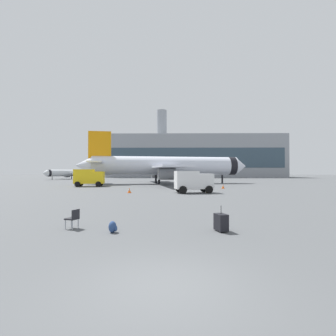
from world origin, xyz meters
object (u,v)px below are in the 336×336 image
Objects in this scene: airplane_taxiing at (71,173)px; traveller_backpack at (113,227)px; rolling_suitcase at (221,222)px; service_truck at (89,177)px; gate_chair at (73,218)px; safety_cone_near at (202,181)px; safety_cone_mid at (203,187)px; safety_cone_far at (129,190)px; safety_cone_outer at (223,186)px; airplane_at_gate at (166,166)px; cargo_van at (193,181)px.

airplane_taxiing is 36.07× the size of traveller_backpack.
service_truck is at bearing 115.91° from rolling_suitcase.
gate_chair is (-6.50, 0.42, 0.11)m from rolling_suitcase.
service_truck is 4.55× the size of rolling_suitcase.
gate_chair reaches higher than safety_cone_near.
safety_cone_near is 23.95m from safety_cone_mid.
safety_cone_outer reaches higher than safety_cone_far.
airplane_at_gate reaches higher than airplane_taxiing.
gate_chair is at bearing 159.39° from traveller_backpack.
safety_cone_mid is at bearing 71.90° from cargo_van.
safety_cone_far is 0.96× the size of safety_cone_outer.
service_truck is 1.07× the size of cargo_van.
airplane_at_gate reaches higher than safety_cone_near.
cargo_van is 5.63× the size of safety_cone_mid.
airplane_taxiing is 3.70× the size of cargo_van.
airplane_taxiing is 61.52m from safety_cone_outer.
safety_cone_far is 15.09m from safety_cone_outer.
airplane_at_gate is 42.84× the size of safety_cone_mid.
rolling_suitcase is at bearing -95.58° from safety_cone_near.
airplane_at_gate is at bearing 94.46° from rolling_suitcase.
safety_cone_near is 0.90× the size of safety_cone_mid.
airplane_taxiing is 61.52m from safety_cone_mid.
rolling_suitcase is at bearing -3.71° from gate_chair.
safety_cone_outer is (8.87, -15.10, -3.34)m from airplane_at_gate.
cargo_van is (16.52, -13.03, -0.16)m from service_truck.
safety_cone_outer is (21.60, -4.86, -1.30)m from service_truck.
safety_cone_near is at bearing 81.41° from cargo_van.
safety_cone_outer is 28.83m from rolling_suitcase.
traveller_backpack is (30.33, -75.00, -1.78)m from airplane_taxiing.
safety_cone_far is 1.27× the size of traveller_backpack.
cargo_van reaches higher than safety_cone_near.
traveller_backpack is at bearing -91.54° from airplane_at_gate.
safety_cone_far is at bearing -55.66° from service_truck.
safety_cone_near is 0.68× the size of rolling_suitcase.
traveller_backpack is at bearing -176.16° from rolling_suitcase.
traveller_backpack is at bearing -20.61° from gate_chair.
cargo_van is 4.26× the size of rolling_suitcase.
airplane_taxiing is at bearing 135.20° from airplane_at_gate.
safety_cone_outer reaches higher than traveller_backpack.
service_truck is (-12.72, -10.23, -2.05)m from airplane_at_gate.
safety_cone_near is at bearing 84.42° from rolling_suitcase.
airplane_at_gate is 32.39× the size of rolling_suitcase.
cargo_van reaches higher than safety_cone_outer.
airplane_taxiing is 64.98m from cargo_van.
airplane_at_gate is 44.43m from airplane_taxiing.
cargo_van is 5.45× the size of gate_chair.
cargo_van is at bearing -98.59° from safety_cone_near.
service_truck is 10.43× the size of traveller_backpack.
safety_cone_near is 49.67m from rolling_suitcase.
safety_cone_mid is 26.81m from traveller_backpack.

